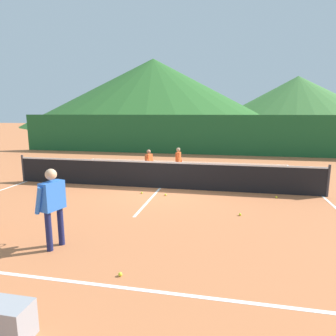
% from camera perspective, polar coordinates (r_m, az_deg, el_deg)
% --- Properties ---
extents(ground_plane, '(120.00, 120.00, 0.00)m').
position_cam_1_polar(ground_plane, '(10.67, -1.52, -3.90)').
color(ground_plane, '#C67042').
extents(line_baseline_near, '(10.85, 0.08, 0.01)m').
position_cam_1_polar(line_baseline_near, '(5.29, -17.50, -20.23)').
color(line_baseline_near, white).
rests_on(line_baseline_near, ground).
extents(line_baseline_far, '(10.85, 0.08, 0.01)m').
position_cam_1_polar(line_baseline_far, '(16.47, 3.15, 1.26)').
color(line_baseline_far, white).
rests_on(line_baseline_far, ground).
extents(line_sideline_west, '(0.08, 12.15, 0.01)m').
position_cam_1_polar(line_sideline_west, '(12.98, -25.59, -2.32)').
color(line_sideline_west, white).
rests_on(line_sideline_west, ground).
extents(line_sideline_east, '(0.08, 12.15, 0.01)m').
position_cam_1_polar(line_sideline_east, '(10.87, 27.71, -4.86)').
color(line_sideline_east, white).
rests_on(line_sideline_east, ground).
extents(line_service_center, '(0.08, 6.17, 0.01)m').
position_cam_1_polar(line_service_center, '(10.67, -1.52, -3.89)').
color(line_service_center, white).
rests_on(line_service_center, ground).
extents(tennis_net, '(11.17, 0.08, 1.05)m').
position_cam_1_polar(tennis_net, '(10.56, -1.53, -1.28)').
color(tennis_net, '#333338').
rests_on(tennis_net, ground).
extents(instructor, '(0.44, 0.80, 1.62)m').
position_cam_1_polar(instructor, '(6.25, -21.38, -5.96)').
color(instructor, '#191E4C').
rests_on(instructor, ground).
extents(student_0, '(0.31, 0.49, 1.21)m').
position_cam_1_polar(student_0, '(12.04, -3.71, 1.29)').
color(student_0, black).
rests_on(student_0, ground).
extents(student_1, '(0.23, 0.49, 1.23)m').
position_cam_1_polar(student_1, '(12.48, 2.01, 1.70)').
color(student_1, navy).
rests_on(student_1, ground).
extents(tennis_ball_0, '(0.07, 0.07, 0.07)m').
position_cam_1_polar(tennis_ball_0, '(9.97, -5.09, -4.78)').
color(tennis_ball_0, yellow).
rests_on(tennis_ball_0, ground).
extents(tennis_ball_1, '(0.07, 0.07, 0.07)m').
position_cam_1_polar(tennis_ball_1, '(10.04, 20.21, -5.30)').
color(tennis_ball_1, yellow).
rests_on(tennis_ball_1, ground).
extents(tennis_ball_2, '(0.07, 0.07, 0.07)m').
position_cam_1_polar(tennis_ball_2, '(8.11, 13.76, -8.70)').
color(tennis_ball_2, yellow).
rests_on(tennis_ball_2, ground).
extents(tennis_ball_3, '(0.07, 0.07, 0.07)m').
position_cam_1_polar(tennis_ball_3, '(5.27, -9.21, -19.60)').
color(tennis_ball_3, yellow).
rests_on(tennis_ball_3, ground).
extents(tennis_ball_4, '(0.07, 0.07, 0.07)m').
position_cam_1_polar(tennis_ball_4, '(9.69, -0.49, -5.20)').
color(tennis_ball_4, yellow).
rests_on(tennis_ball_4, ground).
extents(tennis_ball_5, '(0.07, 0.07, 0.07)m').
position_cam_1_polar(tennis_ball_5, '(9.47, -21.21, -6.31)').
color(tennis_ball_5, yellow).
rests_on(tennis_ball_5, ground).
extents(windscreen_fence, '(23.87, 0.08, 2.55)m').
position_cam_1_polar(windscreen_fence, '(19.31, 4.50, 6.43)').
color(windscreen_fence, '#1E5B2D').
rests_on(windscreen_fence, ground).
extents(hill_0, '(39.84, 39.84, 10.74)m').
position_cam_1_polar(hill_0, '(74.02, 23.59, 11.83)').
color(hill_0, '#427A38').
rests_on(hill_0, ground).
extents(hill_1, '(54.82, 54.82, 14.25)m').
position_cam_1_polar(hill_1, '(67.38, -2.82, 14.39)').
color(hill_1, '#2D6628').
rests_on(hill_1, ground).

